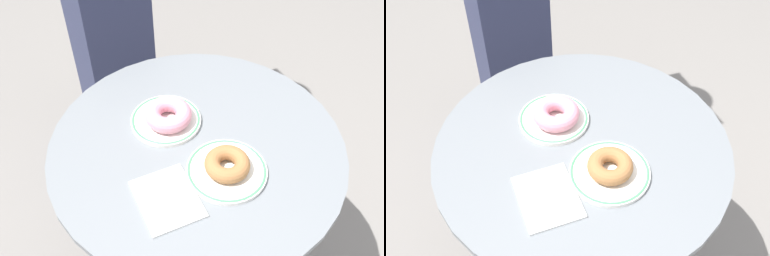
# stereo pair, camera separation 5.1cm
# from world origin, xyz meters

# --- Properties ---
(cafe_table) EXTENTS (0.70, 0.70, 0.71)m
(cafe_table) POSITION_xyz_m (0.00, 0.00, 0.49)
(cafe_table) COLOR slate
(cafe_table) RESTS_ON ground
(plate_left) EXTENTS (0.17, 0.17, 0.01)m
(plate_left) POSITION_xyz_m (-0.11, -0.00, 0.72)
(plate_left) COLOR white
(plate_left) RESTS_ON cafe_table
(plate_right) EXTENTS (0.18, 0.18, 0.01)m
(plate_right) POSITION_xyz_m (0.11, -0.01, 0.72)
(plate_right) COLOR white
(plate_right) RESTS_ON cafe_table
(donut_pink_frosted) EXTENTS (0.12, 0.12, 0.04)m
(donut_pink_frosted) POSITION_xyz_m (-0.10, -0.00, 0.74)
(donut_pink_frosted) COLOR pink
(donut_pink_frosted) RESTS_ON plate_left
(donut_cinnamon) EXTENTS (0.14, 0.14, 0.03)m
(donut_cinnamon) POSITION_xyz_m (0.11, -0.01, 0.74)
(donut_cinnamon) COLOR #A36B3D
(donut_cinnamon) RESTS_ON plate_right
(paper_napkin) EXTENTS (0.18, 0.17, 0.01)m
(paper_napkin) POSITION_xyz_m (0.06, -0.16, 0.71)
(paper_napkin) COLOR white
(paper_napkin) RESTS_ON cafe_table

